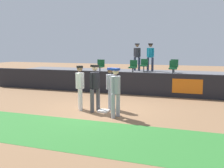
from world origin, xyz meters
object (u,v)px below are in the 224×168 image
seat_back_right (174,65)px  seat_front_center (133,66)px  first_base (104,111)px  player_umpire (95,85)px  seat_front_right (173,67)px  spectator_capped (137,55)px  player_fielder_home (80,84)px  player_runner_visitor (116,89)px  spectator_hooded (150,55)px  player_coach_visitor (110,85)px  seat_back_center (144,65)px  seat_front_left (100,65)px

seat_back_right → seat_front_center: bearing=-141.2°
first_base → player_umpire: player_umpire is taller
seat_front_right → seat_back_right: (-0.13, 1.80, 0.00)m
spectator_capped → player_fielder_home: bearing=100.1°
player_fielder_home → spectator_capped: size_ratio=0.98×
player_umpire → seat_front_right: size_ratio=2.25×
first_base → player_runner_visitor: size_ratio=0.22×
seat_front_center → spectator_hooded: size_ratio=0.45×
player_runner_visitor → spectator_capped: bearing=-155.5°
first_base → player_coach_visitor: size_ratio=0.23×
first_base → player_umpire: (-0.36, -0.03, 1.05)m
seat_front_center → player_fielder_home: bearing=-97.7°
player_coach_visitor → player_fielder_home: bearing=-84.6°
player_umpire → seat_back_right: bearing=-175.3°
first_base → spectator_hooded: (0.26, 8.11, 2.03)m
spectator_capped → player_coach_visitor: bearing=108.6°
player_fielder_home → seat_front_right: size_ratio=2.18×
player_umpire → seat_front_center: bearing=-158.9°
seat_back_center → player_runner_visitor: bearing=-84.8°
seat_front_right → seat_front_center: bearing=-180.0°
seat_front_left → seat_front_center: bearing=-0.0°
first_base → spectator_capped: 8.33m
seat_back_right → player_coach_visitor: bearing=-105.0°
player_runner_visitor → seat_front_center: 6.34m
player_runner_visitor → seat_front_left: (-3.13, 6.25, 0.40)m
seat_back_center → spectator_capped: 1.07m
player_coach_visitor → seat_front_center: bearing=166.9°
player_fielder_home → seat_front_left: 5.79m
seat_front_right → seat_back_right: 1.80m
seat_front_center → spectator_hooded: (0.55, 2.46, 0.61)m
seat_back_center → spectator_capped: (-0.63, 0.61, 0.61)m
seat_back_right → spectator_capped: size_ratio=0.45×
seat_back_center → spectator_capped: spectator_capped is taller
player_coach_visitor → spectator_hooded: spectator_hooded is taller
seat_front_left → spectator_hooded: size_ratio=0.45×
player_fielder_home → seat_front_right: bearing=119.1°
player_umpire → player_runner_visitor: bearing=83.6°
seat_front_right → spectator_capped: bearing=138.5°
player_runner_visitor → spectator_capped: 8.82m
seat_front_right → spectator_hooded: 3.11m
seat_front_right → seat_back_center: bearing=139.3°
player_umpire → seat_back_right: player_umpire is taller
player_fielder_home → seat_front_center: size_ratio=2.18×
player_runner_visitor → seat_front_center: bearing=-155.3°
seat_back_right → seat_front_left: 4.72m
seat_front_left → spectator_hooded: (2.69, 2.46, 0.61)m
player_coach_visitor → seat_front_right: bearing=141.6°
first_base → player_umpire: bearing=-175.0°
seat_back_center → seat_front_right: bearing=-40.7°
player_runner_visitor → seat_back_right: seat_back_right is taller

